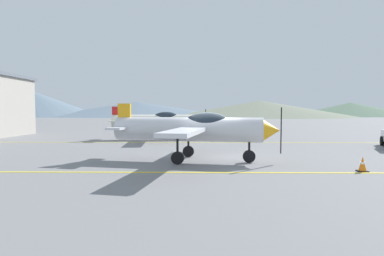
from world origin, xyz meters
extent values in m
plane|color=slate|center=(0.00, 0.00, 0.00)|extent=(400.00, 400.00, 0.00)
cube|color=yellow|center=(0.00, -3.30, 0.01)|extent=(80.00, 0.16, 0.01)
cube|color=yellow|center=(0.00, 7.93, 0.01)|extent=(80.00, 0.16, 0.01)
cylinder|color=silver|center=(-1.21, -0.44, 1.50)|extent=(7.10, 2.41, 1.13)
cone|color=#F2A519|center=(2.59, -1.16, 1.50)|extent=(0.89, 1.08, 0.96)
cube|color=black|center=(3.00, -1.24, 1.50)|extent=(0.06, 0.13, 2.06)
ellipsoid|color=#1E2833|center=(-0.30, -0.62, 1.84)|extent=(2.20, 1.29, 0.93)
cube|color=silver|center=(-0.80, -0.52, 1.55)|extent=(2.79, 9.13, 0.17)
cube|color=silver|center=(-4.35, 0.15, 1.55)|extent=(1.21, 2.77, 0.10)
cube|color=#F2A519|center=(-4.35, 0.15, 2.11)|extent=(0.66, 0.24, 1.24)
cylinder|color=black|center=(1.63, -0.98, 0.81)|extent=(0.10, 0.10, 1.04)
cylinder|color=black|center=(1.63, -0.98, 0.29)|extent=(0.59, 0.23, 0.58)
cylinder|color=black|center=(-1.62, -1.52, 0.81)|extent=(0.10, 0.10, 1.04)
cylinder|color=black|center=(-1.62, -1.52, 0.29)|extent=(0.59, 0.23, 0.58)
cylinder|color=black|center=(-1.20, 0.71, 0.81)|extent=(0.10, 0.10, 1.04)
cylinder|color=black|center=(-1.20, 0.71, 0.29)|extent=(0.59, 0.23, 0.58)
cylinder|color=silver|center=(-4.28, 10.61, 1.50)|extent=(7.08, 1.72, 1.13)
cone|color=red|center=(-0.42, 10.93, 1.50)|extent=(0.80, 1.02, 0.96)
cube|color=black|center=(-0.01, 10.97, 1.50)|extent=(0.05, 0.13, 2.06)
ellipsoid|color=#1E2833|center=(-3.35, 10.68, 1.84)|extent=(2.13, 1.10, 0.93)
cube|color=silver|center=(-3.87, 10.64, 1.55)|extent=(1.90, 9.14, 0.17)
cube|color=silver|center=(-7.46, 10.34, 1.55)|extent=(0.95, 2.73, 0.10)
cube|color=red|center=(-7.46, 10.34, 2.11)|extent=(0.66, 0.18, 1.24)
cylinder|color=black|center=(-1.40, 10.85, 0.81)|extent=(0.10, 0.10, 1.04)
cylinder|color=black|center=(-1.40, 10.85, 0.29)|extent=(0.59, 0.17, 0.58)
cylinder|color=black|center=(-4.39, 9.46, 0.81)|extent=(0.10, 0.10, 1.04)
cylinder|color=black|center=(-4.39, 9.46, 0.29)|extent=(0.59, 0.17, 0.58)
cylinder|color=black|center=(-4.58, 11.72, 0.81)|extent=(0.10, 0.10, 1.04)
cylinder|color=black|center=(-4.58, 11.72, 0.29)|extent=(0.59, 0.17, 0.58)
cylinder|color=black|center=(11.99, 6.17, 0.32)|extent=(0.45, 0.68, 0.64)
cube|color=black|center=(5.69, -3.00, 0.02)|extent=(0.36, 0.36, 0.04)
cone|color=orange|center=(5.69, -3.00, 0.32)|extent=(0.29, 0.29, 0.55)
cylinder|color=white|center=(5.69, -3.00, 0.34)|extent=(0.20, 0.20, 0.08)
cone|color=slate|center=(-73.24, 117.87, 5.62)|extent=(59.79, 59.79, 11.24)
cone|color=slate|center=(-29.59, 132.87, 3.42)|extent=(88.63, 88.63, 6.85)
cone|color=slate|center=(25.87, 115.21, 3.42)|extent=(76.45, 76.45, 6.84)
cone|color=#4C6651|center=(70.97, 128.37, 3.17)|extent=(57.30, 57.30, 6.34)
camera|label=1|loc=(-0.78, -14.88, 2.36)|focal=28.55mm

